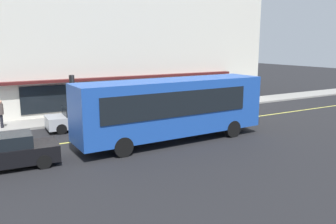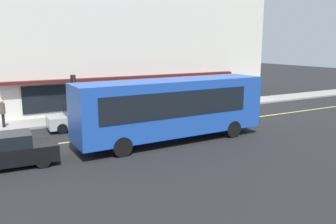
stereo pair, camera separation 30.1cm
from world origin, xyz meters
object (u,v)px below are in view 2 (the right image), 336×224
Objects in this scene: car_black at (6,151)px; pedestrian_at_corner at (253,90)px; pedestrian_waiting at (2,111)px; car_silver at (82,117)px; traffic_light at (74,87)px; pedestrian_mid_block at (124,104)px; bus at (173,107)px.

pedestrian_at_corner is at bearing 19.18° from car_black.
car_silver is at bearing -25.43° from pedestrian_waiting.
pedestrian_mid_block is at bearing -0.73° from traffic_light.
bus reaches higher than car_black.
bus is 7.30m from pedestrian_mid_block.
traffic_light is 2.07× the size of pedestrian_mid_block.
car_black is (-4.92, -5.52, 0.00)m from car_silver.
pedestrian_at_corner is at bearing 0.32° from pedestrian_mid_block.
pedestrian_at_corner reaches higher than pedestrian_waiting.
traffic_light is at bearing 90.75° from car_silver.
car_black is 2.44× the size of pedestrian_waiting.
pedestrian_mid_block is at bearing -2.36° from pedestrian_waiting.
car_black is 22.59m from pedestrian_at_corner.
car_silver is 16.53m from pedestrian_at_corner.
car_silver is 2.82× the size of pedestrian_mid_block.
pedestrian_waiting is (-4.55, 2.16, 0.50)m from car_silver.
car_silver is at bearing -153.02° from pedestrian_mid_block.
car_silver is 2.38× the size of pedestrian_at_corner.
pedestrian_at_corner is (16.44, 0.03, -1.28)m from traffic_light.
pedestrian_at_corner is at bearing -0.72° from pedestrian_waiting.
pedestrian_waiting is (0.37, 7.68, 0.50)m from car_black.
bus is 7.23× the size of pedestrian_mid_block.
car_black is at bearing -160.82° from pedestrian_at_corner.
bus reaches higher than car_silver.
bus reaches higher than traffic_light.
pedestrian_at_corner is (16.41, 1.90, 0.51)m from car_silver.
traffic_light reaches higher than pedestrian_waiting.
bus is 14.70m from pedestrian_at_corner.
pedestrian_at_corner is (20.96, -0.26, 0.02)m from pedestrian_waiting.
bus is 3.50× the size of traffic_light.
bus is 8.69m from car_black.
traffic_light reaches higher than car_silver.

